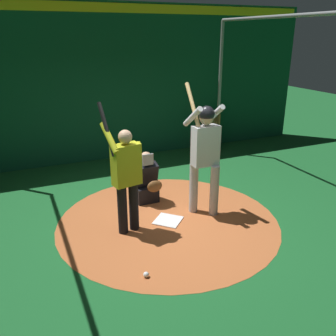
{
  "coord_description": "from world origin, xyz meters",
  "views": [
    {
      "loc": [
        4.87,
        -2.14,
        2.94
      ],
      "look_at": [
        0.0,
        0.0,
        0.95
      ],
      "focal_mm": 38.28,
      "sensor_mm": 36.0,
      "label": 1
    }
  ],
  "objects_px": {
    "catcher": "(146,182)",
    "baseball_0": "(146,275)",
    "visitor": "(126,175)",
    "bat_rack": "(208,130)",
    "home_plate": "(168,220)",
    "batter": "(205,149)",
    "baseball_1": "(149,190)"
  },
  "relations": [
    {
      "from": "catcher",
      "to": "baseball_0",
      "type": "height_order",
      "value": "catcher"
    },
    {
      "from": "visitor",
      "to": "bat_rack",
      "type": "xyz_separation_m",
      "value": [
        -3.45,
        3.41,
        -0.47
      ]
    },
    {
      "from": "home_plate",
      "to": "baseball_0",
      "type": "height_order",
      "value": "baseball_0"
    },
    {
      "from": "home_plate",
      "to": "batter",
      "type": "xyz_separation_m",
      "value": [
        -0.04,
        0.68,
        1.15
      ]
    },
    {
      "from": "home_plate",
      "to": "bat_rack",
      "type": "distance_m",
      "value": 4.39
    },
    {
      "from": "home_plate",
      "to": "baseball_1",
      "type": "relative_size",
      "value": 5.68
    },
    {
      "from": "visitor",
      "to": "home_plate",
      "type": "bearing_deg",
      "value": 81.03
    },
    {
      "from": "catcher",
      "to": "visitor",
      "type": "relative_size",
      "value": 0.48
    },
    {
      "from": "visitor",
      "to": "bat_rack",
      "type": "distance_m",
      "value": 4.87
    },
    {
      "from": "visitor",
      "to": "baseball_0",
      "type": "bearing_deg",
      "value": -18.38
    },
    {
      "from": "catcher",
      "to": "bat_rack",
      "type": "height_order",
      "value": "bat_rack"
    },
    {
      "from": "home_plate",
      "to": "visitor",
      "type": "distance_m",
      "value": 1.18
    },
    {
      "from": "catcher",
      "to": "bat_rack",
      "type": "bearing_deg",
      "value": 132.82
    },
    {
      "from": "baseball_0",
      "to": "batter",
      "type": "bearing_deg",
      "value": 129.98
    },
    {
      "from": "visitor",
      "to": "baseball_0",
      "type": "height_order",
      "value": "visitor"
    },
    {
      "from": "bat_rack",
      "to": "baseball_1",
      "type": "distance_m",
      "value": 3.4
    },
    {
      "from": "batter",
      "to": "catcher",
      "type": "height_order",
      "value": "batter"
    },
    {
      "from": "baseball_0",
      "to": "catcher",
      "type": "bearing_deg",
      "value": 159.21
    },
    {
      "from": "catcher",
      "to": "baseball_0",
      "type": "relative_size",
      "value": 13.13
    },
    {
      "from": "batter",
      "to": "baseball_0",
      "type": "relative_size",
      "value": 29.8
    },
    {
      "from": "home_plate",
      "to": "baseball_1",
      "type": "height_order",
      "value": "baseball_1"
    },
    {
      "from": "bat_rack",
      "to": "baseball_0",
      "type": "relative_size",
      "value": 15.95
    },
    {
      "from": "home_plate",
      "to": "visitor",
      "type": "bearing_deg",
      "value": -87.9
    },
    {
      "from": "bat_rack",
      "to": "baseball_1",
      "type": "xyz_separation_m",
      "value": [
        2.18,
        -2.57,
        -0.45
      ]
    },
    {
      "from": "bat_rack",
      "to": "baseball_1",
      "type": "relative_size",
      "value": 15.95
    },
    {
      "from": "baseball_0",
      "to": "baseball_1",
      "type": "distance_m",
      "value": 2.68
    },
    {
      "from": "home_plate",
      "to": "catcher",
      "type": "relative_size",
      "value": 0.43
    },
    {
      "from": "batter",
      "to": "baseball_1",
      "type": "bearing_deg",
      "value": -155.69
    },
    {
      "from": "home_plate",
      "to": "bat_rack",
      "type": "height_order",
      "value": "bat_rack"
    },
    {
      "from": "home_plate",
      "to": "bat_rack",
      "type": "bearing_deg",
      "value": 141.66
    },
    {
      "from": "batter",
      "to": "baseball_1",
      "type": "distance_m",
      "value": 1.73
    },
    {
      "from": "batter",
      "to": "baseball_0",
      "type": "height_order",
      "value": "batter"
    }
  ]
}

